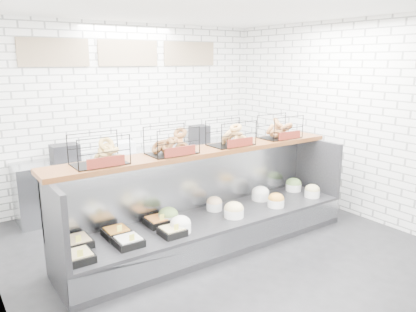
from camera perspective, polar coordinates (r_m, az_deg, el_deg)
ground at (r=5.29m, az=2.54°, el=-13.52°), size 5.50×5.50×0.00m
room_shell at (r=5.22m, az=-1.28°, el=9.71°), size 5.02×5.51×3.01m
display_case at (r=5.40m, az=0.30°, el=-9.08°), size 4.00×0.90×1.20m
bagel_shelf at (r=5.24m, az=-0.76°, el=2.20°), size 4.10×0.50×0.40m
prep_counter at (r=7.07m, az=-9.44°, el=-2.58°), size 4.00×0.60×1.20m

